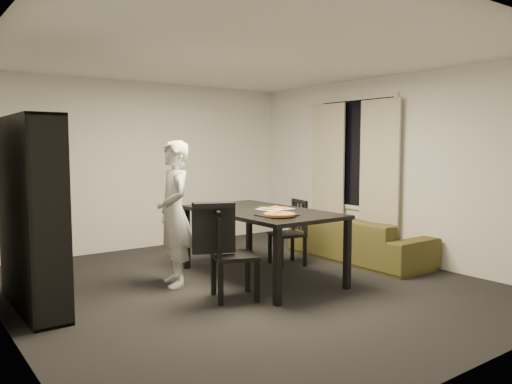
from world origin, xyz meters
TOP-DOWN VIEW (x-y plane):
  - room at (0.00, 0.00)m, footprint 5.01×5.51m
  - window_pane at (2.48, 0.60)m, footprint 0.02×1.40m
  - window_frame at (2.48, 0.60)m, footprint 0.03×1.52m
  - curtain_left at (2.40, 0.08)m, footprint 0.03×0.70m
  - curtain_right at (2.40, 1.12)m, footprint 0.03×0.70m
  - bookshelf at (-2.16, 0.60)m, footprint 0.35×1.50m
  - dining_table at (0.35, 0.16)m, footprint 1.12×2.01m
  - chair_left at (-0.46, -0.31)m, footprint 0.57×0.57m
  - chair_right at (1.13, 0.48)m, footprint 0.49×0.49m
  - draped_jacket at (-0.58, -0.26)m, footprint 0.46×0.32m
  - person at (-0.64, 0.51)m, footprint 0.52×0.68m
  - baking_tray at (0.19, -0.34)m, footprint 0.40×0.32m
  - pepperoni_pizza at (0.16, -0.42)m, footprint 0.35×0.35m
  - kitchen_towel at (0.52, 0.10)m, footprint 0.42×0.32m
  - pizza_slices at (0.51, 0.14)m, footprint 0.45×0.41m
  - sofa at (2.04, 0.12)m, footprint 0.83×2.11m

SIDE VIEW (x-z plane):
  - sofa at x=2.04m, z-range 0.00..0.62m
  - chair_right at x=1.13m, z-range 0.06..0.94m
  - chair_left at x=-0.46m, z-range 0.07..1.03m
  - dining_table at x=0.35m, z-range 0.34..1.18m
  - draped_jacket at x=-0.58m, z-range 0.53..1.06m
  - person at x=-0.64m, z-range 0.00..1.67m
  - kitchen_towel at x=0.52m, z-range 0.84..0.85m
  - baking_tray at x=0.19m, z-range 0.84..0.85m
  - pizza_slices at x=0.51m, z-range 0.85..0.86m
  - pepperoni_pizza at x=0.16m, z-range 0.85..0.88m
  - bookshelf at x=-2.16m, z-range 0.00..1.90m
  - curtain_left at x=2.40m, z-range 0.02..2.27m
  - curtain_right at x=2.40m, z-range 0.02..2.27m
  - room at x=0.00m, z-range 0.00..2.60m
  - window_pane at x=2.48m, z-range 0.70..2.30m
  - window_frame at x=2.48m, z-range 0.64..2.36m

